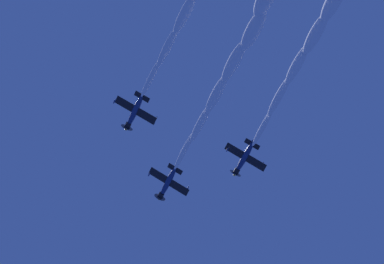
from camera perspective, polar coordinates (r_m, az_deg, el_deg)
airplane_lead at (r=89.93m, az=-3.18°, el=-6.59°), size 8.11×8.53×3.44m
airplane_left_wingman at (r=86.18m, az=-7.44°, el=2.58°), size 8.12×8.56×3.48m
airplane_right_wingman at (r=89.31m, az=6.72°, el=-3.42°), size 8.10×8.40×3.64m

